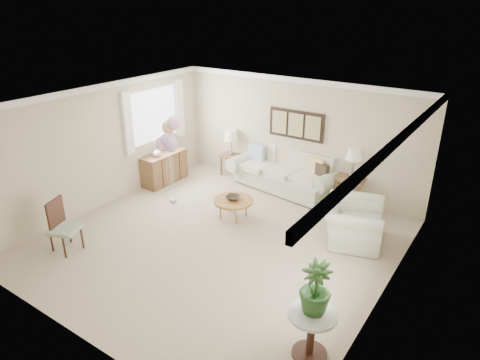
{
  "coord_description": "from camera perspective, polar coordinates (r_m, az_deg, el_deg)",
  "views": [
    {
      "loc": [
        4.21,
        -5.46,
        4.19
      ],
      "look_at": [
        0.08,
        0.6,
        1.05
      ],
      "focal_mm": 32.0,
      "sensor_mm": 36.0,
      "label": 1
    }
  ],
  "objects": [
    {
      "name": "decor_bowl",
      "position": [
        8.68,
        -0.95,
        -2.36
      ],
      "size": [
        0.34,
        0.34,
        0.07
      ],
      "primitive_type": "imported",
      "rotation": [
        0.0,
        0.0,
        0.2
      ],
      "color": "#2C241F",
      "rests_on": "coffee_table"
    },
    {
      "name": "end_table_right",
      "position": [
        9.56,
        14.63,
        -0.04
      ],
      "size": [
        0.6,
        0.54,
        0.65
      ],
      "color": "brown",
      "rests_on": "ground"
    },
    {
      "name": "lamp_left",
      "position": [
        10.65,
        -1.15,
        5.89
      ],
      "size": [
        0.36,
        0.36,
        0.63
      ],
      "color": "gray",
      "rests_on": "end_table_left"
    },
    {
      "name": "sofa",
      "position": [
        10.1,
        6.06,
        0.87
      ],
      "size": [
        2.72,
        1.28,
        0.96
      ],
      "color": "silver",
      "rests_on": "ground"
    },
    {
      "name": "end_table_left",
      "position": [
        10.83,
        -1.12,
        3.02
      ],
      "size": [
        0.5,
        0.46,
        0.55
      ],
      "color": "brown",
      "rests_on": "ground"
    },
    {
      "name": "accent_chair",
      "position": [
        8.22,
        -22.66,
        -5.52
      ],
      "size": [
        0.6,
        0.59,
        0.94
      ],
      "color": "#8CA485",
      "rests_on": "ground"
    },
    {
      "name": "credenza",
      "position": [
        10.57,
        -10.03,
        1.61
      ],
      "size": [
        0.46,
        1.2,
        0.74
      ],
      "color": "brown",
      "rests_on": "ground"
    },
    {
      "name": "armchair",
      "position": [
        8.16,
        14.87,
        -5.5
      ],
      "size": [
        1.3,
        1.4,
        0.76
      ],
      "primitive_type": "imported",
      "rotation": [
        0.0,
        0.0,
        1.85
      ],
      "color": "silver",
      "rests_on": "ground"
    },
    {
      "name": "ground_plane",
      "position": [
        8.07,
        -2.9,
        -8.14
      ],
      "size": [
        6.0,
        6.0,
        0.0
      ],
      "primitive_type": "plane",
      "color": "tan"
    },
    {
      "name": "lamp_right",
      "position": [
        9.35,
        14.98,
        3.24
      ],
      "size": [
        0.35,
        0.35,
        0.62
      ],
      "color": "gray",
      "rests_on": "end_table_right"
    },
    {
      "name": "room_shell",
      "position": [
        7.49,
        -3.39,
        3.12
      ],
      "size": [
        6.04,
        6.04,
        2.6
      ],
      "color": "#C0B590",
      "rests_on": "ground"
    },
    {
      "name": "vase_sage",
      "position": [
        10.56,
        -9.23,
        4.32
      ],
      "size": [
        0.22,
        0.22,
        0.18
      ],
      "primitive_type": "imported",
      "rotation": [
        0.0,
        0.0,
        0.28
      ],
      "color": "beige",
      "rests_on": "credenza"
    },
    {
      "name": "coffee_table",
      "position": [
        8.69,
        -0.89,
        -2.84
      ],
      "size": [
        0.82,
        0.82,
        0.41
      ],
      "color": "brown",
      "rests_on": "ground"
    },
    {
      "name": "potted_plant",
      "position": [
        5.31,
        10.02,
        -13.98
      ],
      "size": [
        0.49,
        0.49,
        0.69
      ],
      "primitive_type": "imported",
      "rotation": [
        0.0,
        0.0,
        -0.31
      ],
      "color": "#24551B",
      "rests_on": "side_table"
    },
    {
      "name": "vase_white",
      "position": [
        10.24,
        -11.01,
        3.66
      ],
      "size": [
        0.21,
        0.21,
        0.21
      ],
      "primitive_type": "imported",
      "rotation": [
        0.0,
        0.0,
        0.05
      ],
      "color": "silver",
      "rests_on": "credenza"
    },
    {
      "name": "side_table",
      "position": [
        5.6,
        9.55,
        -18.36
      ],
      "size": [
        0.62,
        0.62,
        0.67
      ],
      "color": "silver",
      "rests_on": "ground"
    },
    {
      "name": "wall_art_triptych",
      "position": [
        9.78,
        7.49,
        7.32
      ],
      "size": [
        1.35,
        0.06,
        0.65
      ],
      "color": "black",
      "rests_on": "ground"
    },
    {
      "name": "balloon_cluster",
      "position": [
        9.04,
        -9.54,
        5.77
      ],
      "size": [
        0.52,
        0.48,
        1.98
      ],
      "color": "gray",
      "rests_on": "ground"
    }
  ]
}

